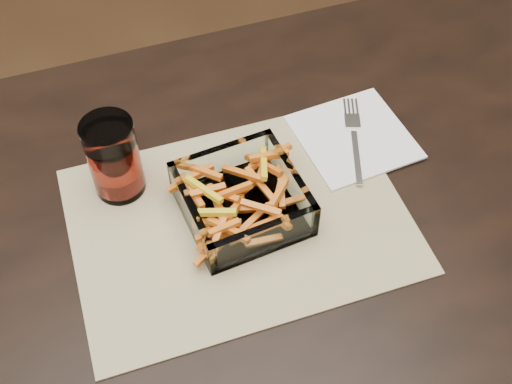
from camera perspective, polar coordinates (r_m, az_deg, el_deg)
dining_table at (r=0.92m, az=-1.26°, el=-8.38°), size 1.60×0.90×0.75m
placemat at (r=0.88m, az=-1.50°, el=-2.48°), size 0.45×0.34×0.00m
glass_bowl at (r=0.86m, az=-1.25°, el=-0.83°), size 0.17×0.17×0.06m
tumbler at (r=0.89m, az=-12.48°, el=2.79°), size 0.07×0.07×0.12m
napkin at (r=0.98m, az=8.68°, el=4.88°), size 0.17×0.17×0.00m
fork at (r=0.97m, az=8.72°, el=4.92°), size 0.07×0.17×0.00m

